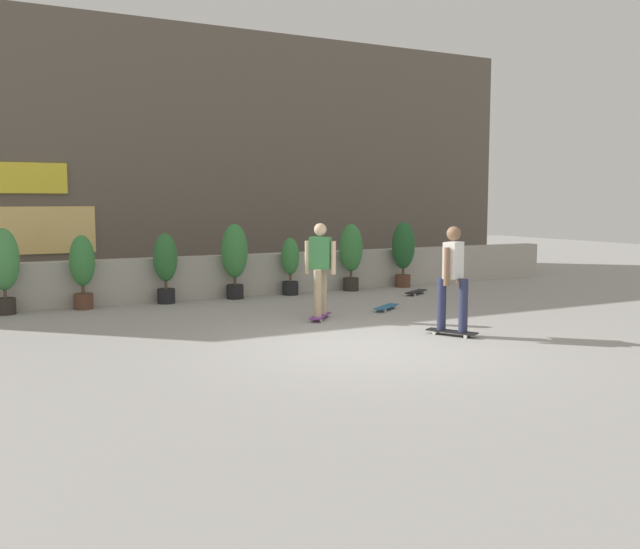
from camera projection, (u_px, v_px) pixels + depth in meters
ground_plane at (368, 346)px, 10.17m from camera, size 48.00×48.00×0.00m
planter_wall at (224, 276)px, 15.40m from camera, size 18.00×0.40×0.90m
building_backdrop at (170, 156)px, 18.63m from camera, size 20.00×2.08×6.50m
potted_plant_0 at (4, 264)px, 12.91m from camera, size 0.56×0.56×1.59m
potted_plant_1 at (82, 267)px, 13.56m from camera, size 0.48×0.48×1.43m
potted_plant_2 at (165, 263)px, 14.31m from camera, size 0.48×0.48×1.43m
potted_plant_3 at (235, 255)px, 14.99m from camera, size 0.56×0.56×1.60m
potted_plant_4 at (290, 264)px, 15.62m from camera, size 0.40×0.40×1.27m
potted_plant_5 at (351, 252)px, 16.32m from camera, size 0.54×0.54×1.55m
potted_plant_6 at (403, 249)px, 17.00m from camera, size 0.55×0.55×1.58m
skater_by_wall_right at (453, 275)px, 10.87m from camera, size 0.55×0.80×1.70m
skater_mid_plaza at (320, 266)px, 12.36m from camera, size 0.69×0.72×1.70m
skateboard_near_camera at (416, 292)px, 15.76m from camera, size 0.79×0.59×0.08m
skateboard_aside at (386, 307)px, 13.52m from camera, size 0.77×0.62×0.08m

